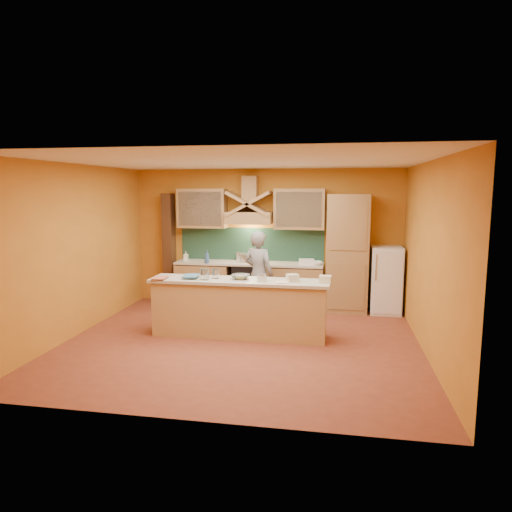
% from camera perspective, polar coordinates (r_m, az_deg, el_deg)
% --- Properties ---
extents(floor, '(5.50, 5.00, 0.01)m').
position_cam_1_polar(floor, '(7.32, -1.83, -10.72)').
color(floor, brown).
rests_on(floor, ground).
extents(ceiling, '(5.50, 5.00, 0.01)m').
position_cam_1_polar(ceiling, '(6.93, -1.94, 11.74)').
color(ceiling, white).
rests_on(ceiling, wall_back).
extents(wall_back, '(5.50, 0.02, 2.80)m').
position_cam_1_polar(wall_back, '(9.43, 1.24, 2.32)').
color(wall_back, orange).
rests_on(wall_back, floor).
extents(wall_front, '(5.50, 0.02, 2.80)m').
position_cam_1_polar(wall_front, '(4.61, -8.29, -4.14)').
color(wall_front, orange).
rests_on(wall_front, floor).
extents(wall_left, '(0.02, 5.00, 2.80)m').
position_cam_1_polar(wall_left, '(8.01, -21.51, 0.67)').
color(wall_left, orange).
rests_on(wall_left, floor).
extents(wall_right, '(0.02, 5.00, 2.80)m').
position_cam_1_polar(wall_right, '(6.97, 20.84, -0.37)').
color(wall_right, orange).
rests_on(wall_right, floor).
extents(base_cabinet_left, '(1.10, 0.60, 0.86)m').
position_cam_1_polar(base_cabinet_left, '(9.56, -6.50, -3.54)').
color(base_cabinet_left, '#A37A4A').
rests_on(base_cabinet_left, floor).
extents(base_cabinet_right, '(1.10, 0.60, 0.86)m').
position_cam_1_polar(base_cabinet_right, '(9.21, 4.94, -3.97)').
color(base_cabinet_right, '#A37A4A').
rests_on(base_cabinet_right, floor).
extents(counter_top, '(3.00, 0.62, 0.04)m').
position_cam_1_polar(counter_top, '(9.25, -0.89, -0.92)').
color(counter_top, beige).
rests_on(counter_top, base_cabinet_left).
extents(stove, '(0.60, 0.58, 0.90)m').
position_cam_1_polar(stove, '(9.34, -0.88, -3.65)').
color(stove, black).
rests_on(stove, floor).
extents(backsplash, '(3.00, 0.03, 0.70)m').
position_cam_1_polar(backsplash, '(9.48, -0.57, 1.44)').
color(backsplash, '#1A392B').
rests_on(backsplash, wall_back).
extents(range_hood, '(0.92, 0.50, 0.24)m').
position_cam_1_polar(range_hood, '(9.20, -0.85, 4.79)').
color(range_hood, '#A37A4A').
rests_on(range_hood, wall_back).
extents(hood_chimney, '(0.30, 0.30, 0.50)m').
position_cam_1_polar(hood_chimney, '(9.28, -0.74, 8.41)').
color(hood_chimney, '#A37A4A').
rests_on(hood_chimney, wall_back).
extents(upper_cabinet_left, '(1.00, 0.35, 0.80)m').
position_cam_1_polar(upper_cabinet_left, '(9.50, -6.73, 5.94)').
color(upper_cabinet_left, '#A37A4A').
rests_on(upper_cabinet_left, wall_back).
extents(upper_cabinet_right, '(1.00, 0.35, 0.80)m').
position_cam_1_polar(upper_cabinet_right, '(9.13, 5.45, 5.86)').
color(upper_cabinet_right, '#A37A4A').
rests_on(upper_cabinet_right, wall_back).
extents(pantry_column, '(0.80, 0.60, 2.30)m').
position_cam_1_polar(pantry_column, '(9.06, 11.31, 0.32)').
color(pantry_column, '#A37A4A').
rests_on(pantry_column, floor).
extents(fridge, '(0.58, 0.60, 1.30)m').
position_cam_1_polar(fridge, '(9.19, 15.91, -2.89)').
color(fridge, white).
rests_on(fridge, floor).
extents(trim_column_left, '(0.20, 0.30, 2.30)m').
position_cam_1_polar(trim_column_left, '(9.83, -10.79, 0.96)').
color(trim_column_left, '#472816').
rests_on(trim_column_left, floor).
extents(island_body, '(2.80, 0.55, 0.88)m').
position_cam_1_polar(island_body, '(7.49, -2.13, -6.75)').
color(island_body, tan).
rests_on(island_body, floor).
extents(island_top, '(2.90, 0.62, 0.05)m').
position_cam_1_polar(island_top, '(7.38, -2.15, -3.15)').
color(island_top, beige).
rests_on(island_top, island_body).
extents(person, '(0.70, 0.59, 1.64)m').
position_cam_1_polar(person, '(8.49, 0.33, -2.31)').
color(person, gray).
rests_on(person, floor).
extents(pot_large, '(0.25, 0.25, 0.17)m').
position_cam_1_polar(pot_large, '(9.27, -1.36, -0.36)').
color(pot_large, '#BBBAC2').
rests_on(pot_large, stove).
extents(pot_small, '(0.26, 0.26, 0.15)m').
position_cam_1_polar(pot_small, '(9.36, -0.21, -0.34)').
color(pot_small, '#ADACB3').
rests_on(pot_small, stove).
extents(soap_bottle_a, '(0.10, 0.10, 0.19)m').
position_cam_1_polar(soap_bottle_a, '(9.58, -8.76, 0.01)').
color(soap_bottle_a, silver).
rests_on(soap_bottle_a, counter_top).
extents(soap_bottle_b, '(0.11, 0.11, 0.26)m').
position_cam_1_polar(soap_bottle_b, '(9.17, -6.17, -0.10)').
color(soap_bottle_b, '#2F5383').
rests_on(soap_bottle_b, counter_top).
extents(bowl_back, '(0.25, 0.25, 0.07)m').
position_cam_1_polar(bowl_back, '(9.02, 7.61, -0.89)').
color(bowl_back, white).
rests_on(bowl_back, counter_top).
extents(dish_rack, '(0.32, 0.27, 0.10)m').
position_cam_1_polar(dish_rack, '(9.05, 6.36, -0.73)').
color(dish_rack, white).
rests_on(dish_rack, counter_top).
extents(book_lower, '(0.23, 0.30, 0.03)m').
position_cam_1_polar(book_lower, '(7.60, -12.68, -2.71)').
color(book_lower, '#BA6242').
rests_on(book_lower, island_top).
extents(book_upper, '(0.27, 0.35, 0.03)m').
position_cam_1_polar(book_upper, '(7.59, -9.02, -2.46)').
color(book_upper, '#3E6D8A').
rests_on(book_upper, island_top).
extents(jar_large, '(0.16, 0.16, 0.17)m').
position_cam_1_polar(jar_large, '(7.39, -6.47, -2.29)').
color(jar_large, silver).
rests_on(jar_large, island_top).
extents(jar_small, '(0.16, 0.16, 0.15)m').
position_cam_1_polar(jar_small, '(7.49, -5.09, -2.21)').
color(jar_small, white).
rests_on(jar_small, island_top).
extents(kitchen_scale, '(0.16, 0.16, 0.10)m').
position_cam_1_polar(kitchen_scale, '(7.21, 0.74, -2.79)').
color(kitchen_scale, silver).
rests_on(kitchen_scale, island_top).
extents(mixing_bowl, '(0.32, 0.32, 0.07)m').
position_cam_1_polar(mixing_bowl, '(7.41, -1.95, -2.61)').
color(mixing_bowl, silver).
rests_on(mixing_bowl, island_top).
extents(cloth, '(0.26, 0.23, 0.01)m').
position_cam_1_polar(cloth, '(7.13, 3.34, -3.29)').
color(cloth, beige).
rests_on(cloth, island_top).
extents(grocery_bag_a, '(0.22, 0.20, 0.12)m').
position_cam_1_polar(grocery_bag_a, '(7.22, 4.60, -2.75)').
color(grocery_bag_a, beige).
rests_on(grocery_bag_a, island_top).
extents(grocery_bag_b, '(0.19, 0.16, 0.11)m').
position_cam_1_polar(grocery_bag_b, '(7.19, 8.66, -2.88)').
color(grocery_bag_b, beige).
rests_on(grocery_bag_b, island_top).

